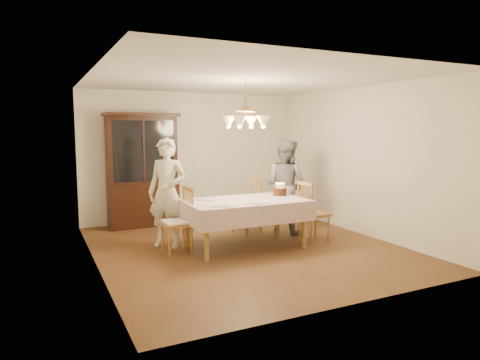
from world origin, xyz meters
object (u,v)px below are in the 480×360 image
china_hutch (142,172)px  chair_far_side (248,208)px  dining_table (246,205)px  birthday_cake (280,192)px  elderly_woman (167,193)px

china_hutch → chair_far_side: 2.17m
dining_table → china_hutch: (-1.09, 2.25, 0.36)m
dining_table → birthday_cake: (0.69, 0.10, 0.14)m
elderly_woman → birthday_cake: (1.77, -0.49, -0.04)m
china_hutch → elderly_woman: 1.67m
chair_far_side → birthday_cake: (0.21, -0.78, 0.38)m
china_hutch → elderly_woman: (0.00, -1.66, -0.18)m
china_hutch → elderly_woman: china_hutch is taller
chair_far_side → elderly_woman: bearing=-169.6°
dining_table → chair_far_side: bearing=61.4°
dining_table → china_hutch: bearing=115.8°
dining_table → china_hutch: china_hutch is taller
dining_table → birthday_cake: birthday_cake is taller
chair_far_side → elderly_woman: size_ratio=0.58×
dining_table → elderly_woman: 1.25m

